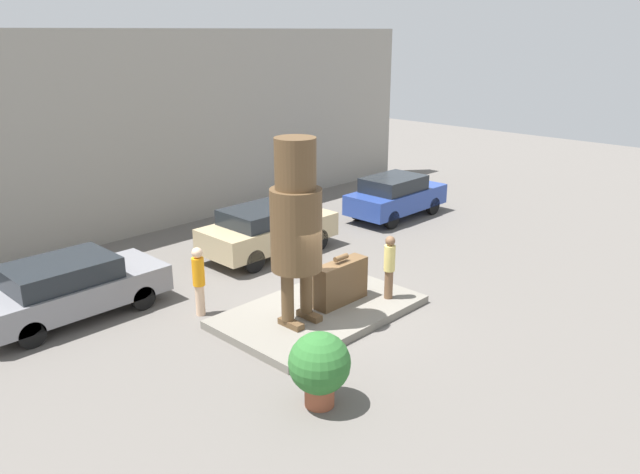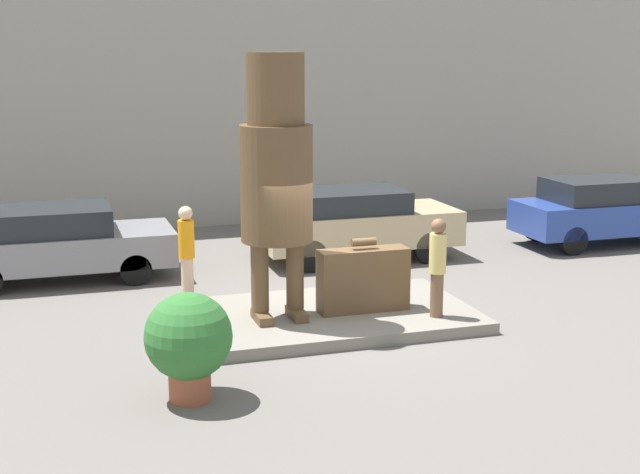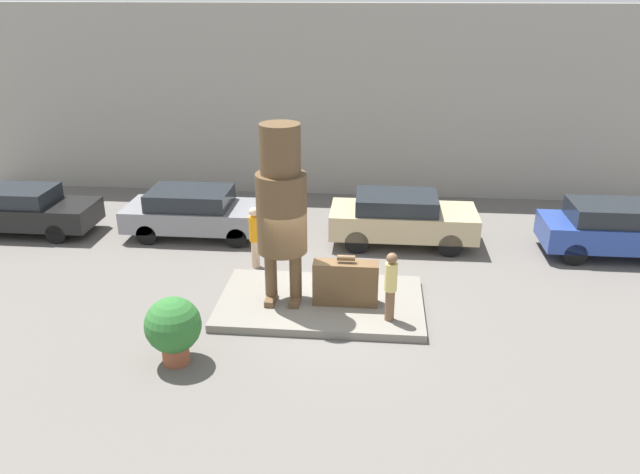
% 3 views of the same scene
% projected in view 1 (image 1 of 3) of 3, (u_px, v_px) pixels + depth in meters
% --- Properties ---
extents(ground_plane, '(60.00, 60.00, 0.00)m').
position_uv_depth(ground_plane, '(320.00, 315.00, 15.44)').
color(ground_plane, '#605B56').
extents(pedestal, '(4.97, 3.03, 0.20)m').
position_uv_depth(pedestal, '(320.00, 311.00, 15.41)').
color(pedestal, slate).
rests_on(pedestal, ground_plane).
extents(building_backdrop, '(28.00, 0.60, 6.77)m').
position_uv_depth(building_backdrop, '(119.00, 137.00, 20.41)').
color(building_backdrop, gray).
rests_on(building_backdrop, ground_plane).
extents(statue_figure, '(1.17, 1.17, 4.34)m').
position_uv_depth(statue_figure, '(296.00, 218.00, 13.88)').
color(statue_figure, brown).
rests_on(statue_figure, pedestal).
extents(giant_suitcase, '(1.55, 0.45, 1.27)m').
position_uv_depth(giant_suitcase, '(341.00, 282.00, 15.52)').
color(giant_suitcase, brown).
rests_on(giant_suitcase, pedestal).
extents(tourist, '(0.28, 0.28, 1.67)m').
position_uv_depth(tourist, '(389.00, 265.00, 15.66)').
color(tourist, brown).
rests_on(tourist, pedestal).
extents(parked_car_grey, '(4.48, 1.90, 1.50)m').
position_uv_depth(parked_car_grey, '(69.00, 287.00, 15.10)').
color(parked_car_grey, gray).
rests_on(parked_car_grey, ground_plane).
extents(parked_car_tan, '(4.36, 1.90, 1.56)m').
position_uv_depth(parked_car_tan, '(268.00, 229.00, 19.36)').
color(parked_car_tan, tan).
rests_on(parked_car_tan, ground_plane).
extents(parked_car_blue, '(4.11, 1.76, 1.58)m').
position_uv_depth(parked_car_blue, '(396.00, 196.00, 23.26)').
color(parked_car_blue, '#284293').
rests_on(parked_car_blue, ground_plane).
extents(planter_pot, '(1.17, 1.17, 1.47)m').
position_uv_depth(planter_pot, '(319.00, 365.00, 11.49)').
color(planter_pot, brown).
rests_on(planter_pot, ground_plane).
extents(worker_hivis, '(0.30, 0.30, 1.76)m').
position_uv_depth(worker_hivis, '(199.00, 278.00, 15.16)').
color(worker_hivis, beige).
rests_on(worker_hivis, ground_plane).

